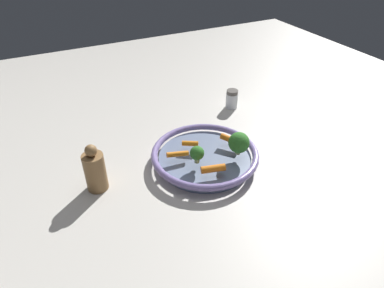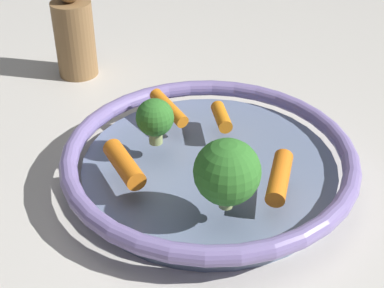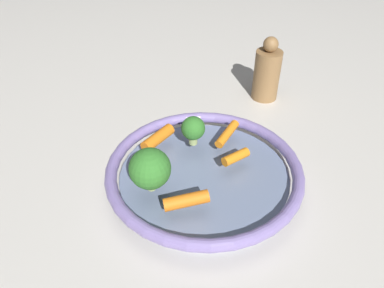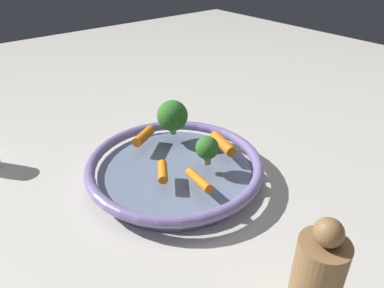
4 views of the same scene
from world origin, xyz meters
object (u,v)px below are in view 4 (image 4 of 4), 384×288
object	(u,v)px
baby_carrot_near_rim	(144,136)
baby_carrot_left	(199,180)
serving_bowl	(175,169)
baby_carrot_center	(163,171)
baby_carrot_back	(223,143)
pepper_mill	(317,275)
broccoli_floret_edge	(172,116)
broccoli_floret_large	(207,148)

from	to	relation	value
baby_carrot_near_rim	baby_carrot_left	xyz separation A→B (m)	(-0.01, -0.17, -0.00)
serving_bowl	baby_carrot_center	world-z (taller)	baby_carrot_center
baby_carrot_near_rim	baby_carrot_center	bearing A→B (deg)	-108.01
serving_bowl	baby_carrot_center	size ratio (longest dim) A/B	6.63
baby_carrot_back	baby_carrot_center	world-z (taller)	baby_carrot_back
baby_carrot_near_rim	pepper_mill	size ratio (longest dim) A/B	0.46
baby_carrot_left	broccoli_floret_edge	world-z (taller)	broccoli_floret_edge
baby_carrot_near_rim	broccoli_floret_large	bearing A→B (deg)	-72.96
broccoli_floret_edge	pepper_mill	xyz separation A→B (m)	(-0.08, -0.38, -0.02)
baby_carrot_near_rim	pepper_mill	distance (m)	0.39
baby_carrot_back	broccoli_floret_large	xyz separation A→B (m)	(-0.05, -0.02, 0.02)
pepper_mill	broccoli_floret_large	bearing A→B (deg)	75.53
serving_bowl	baby_carrot_left	distance (m)	0.09
baby_carrot_center	broccoli_floret_edge	size ratio (longest dim) A/B	0.69
broccoli_floret_edge	pepper_mill	distance (m)	0.39
baby_carrot_center	baby_carrot_near_rim	bearing A→B (deg)	71.99
serving_bowl	broccoli_floret_large	bearing A→B (deg)	-51.13
baby_carrot_back	pepper_mill	xyz separation A→B (m)	(-0.12, -0.28, 0.01)
broccoli_floret_large	serving_bowl	bearing A→B (deg)	128.87
baby_carrot_center	serving_bowl	bearing A→B (deg)	31.35
baby_carrot_center	baby_carrot_back	bearing A→B (deg)	0.61
serving_bowl	baby_carrot_left	world-z (taller)	baby_carrot_left
broccoli_floret_edge	baby_carrot_left	bearing A→B (deg)	-112.75
pepper_mill	baby_carrot_near_rim	bearing A→B (deg)	86.16
baby_carrot_back	baby_carrot_near_rim	bearing A→B (deg)	130.15
baby_carrot_center	pepper_mill	size ratio (longest dim) A/B	0.34
baby_carrot_left	baby_carrot_back	bearing A→B (deg)	28.26
broccoli_floret_large	pepper_mill	bearing A→B (deg)	-104.47
baby_carrot_left	baby_carrot_near_rim	bearing A→B (deg)	87.56
baby_carrot_back	baby_carrot_center	xyz separation A→B (m)	(-0.13, -0.00, -0.00)
baby_carrot_center	broccoli_floret_large	xyz separation A→B (m)	(0.08, -0.02, 0.02)
baby_carrot_back	broccoli_floret_edge	bearing A→B (deg)	110.15
baby_carrot_back	pepper_mill	size ratio (longest dim) A/B	0.47
baby_carrot_left	baby_carrot_center	world-z (taller)	baby_carrot_left
serving_bowl	pepper_mill	distance (m)	0.31
broccoli_floret_large	baby_carrot_near_rim	bearing A→B (deg)	107.04
baby_carrot_center	broccoli_floret_large	size ratio (longest dim) A/B	0.93
baby_carrot_near_rim	broccoli_floret_edge	bearing A→B (deg)	-11.64
baby_carrot_near_rim	broccoli_floret_edge	xyz separation A→B (m)	(0.06, -0.01, 0.03)
serving_bowl	baby_carrot_near_rim	world-z (taller)	baby_carrot_near_rim
baby_carrot_back	baby_carrot_left	bearing A→B (deg)	-151.74
baby_carrot_back	broccoli_floret_edge	size ratio (longest dim) A/B	0.95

